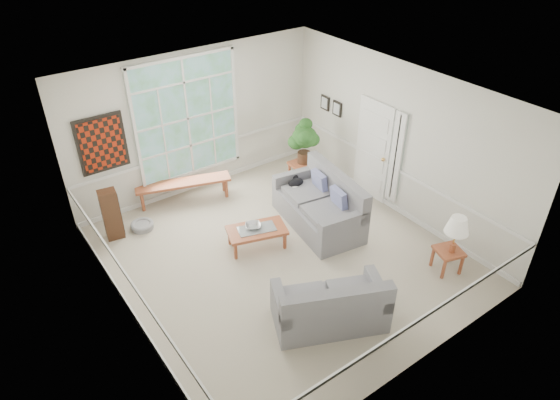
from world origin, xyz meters
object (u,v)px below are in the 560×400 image
at_px(loveseat_right, 318,202).
at_px(coffee_table, 257,238).
at_px(end_table, 301,172).
at_px(side_table, 447,260).
at_px(loveseat_front, 330,299).

distance_m(loveseat_right, coffee_table, 1.38).
height_order(end_table, side_table, end_table).
relative_size(loveseat_front, coffee_table, 1.58).
bearing_deg(loveseat_front, coffee_table, 111.09).
relative_size(coffee_table, side_table, 2.41).
distance_m(loveseat_right, side_table, 2.54).
bearing_deg(side_table, loveseat_right, 112.01).
xyz_separation_m(loveseat_right, end_table, (0.72, 1.46, -0.29)).
bearing_deg(end_table, side_table, -86.68).
relative_size(loveseat_front, side_table, 3.80).
bearing_deg(side_table, end_table, 93.32).
relative_size(loveseat_right, loveseat_front, 1.17).
xyz_separation_m(end_table, side_table, (0.22, -3.79, -0.02)).
height_order(loveseat_right, coffee_table, loveseat_right).
height_order(loveseat_front, coffee_table, loveseat_front).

